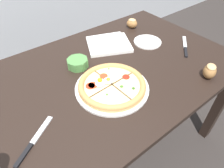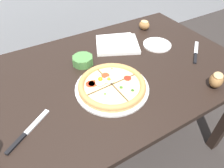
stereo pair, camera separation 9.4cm
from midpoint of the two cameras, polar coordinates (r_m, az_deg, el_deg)
ground_plane at (r=1.62m, az=0.48°, el=-17.32°), size 12.00×12.00×0.00m
dining_table at (r=1.11m, az=0.66°, el=-0.23°), size 1.50×0.90×0.73m
pizza at (r=0.94m, az=2.80°, el=-0.56°), size 0.35×0.35×0.05m
ramekin_bowl at (r=1.10m, az=-5.94°, el=6.67°), size 0.12×0.12×0.05m
napkin_folded at (r=1.26m, az=3.69°, el=11.40°), size 0.32×0.30×0.04m
bread_piece_near at (r=1.46m, az=11.11°, el=16.22°), size 0.09×0.09×0.07m
bread_piece_mid at (r=1.09m, az=29.92°, el=0.99°), size 0.10×0.09×0.07m
knife_main at (r=1.31m, az=24.77°, el=8.17°), size 0.20×0.17×0.01m
knife_spare at (r=0.84m, az=-19.91°, el=-12.66°), size 0.20×0.14×0.01m
side_saucer at (r=1.30m, az=14.81°, el=10.72°), size 0.17×0.17×0.01m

